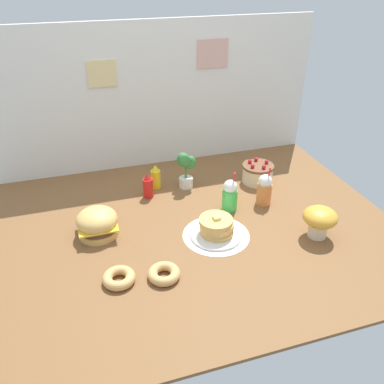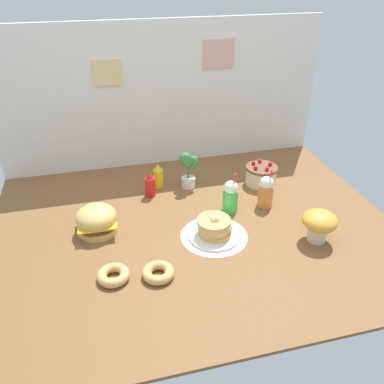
{
  "view_description": "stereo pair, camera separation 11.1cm",
  "coord_description": "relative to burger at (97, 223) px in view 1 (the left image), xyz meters",
  "views": [
    {
      "loc": [
        -0.61,
        -1.89,
        1.45
      ],
      "look_at": [
        0.02,
        0.14,
        0.17
      ],
      "focal_mm": 36.99,
      "sensor_mm": 36.0,
      "label": 1
    },
    {
      "loc": [
        -0.5,
        -1.92,
        1.45
      ],
      "look_at": [
        0.02,
        0.14,
        0.17
      ],
      "focal_mm": 36.99,
      "sensor_mm": 36.0,
      "label": 2
    }
  ],
  "objects": [
    {
      "name": "orange_float_cup",
      "position": [
        1.1,
        0.02,
        0.02
      ],
      "size": [
        0.1,
        0.1,
        0.27
      ],
      "color": "orange",
      "rests_on": "ground_plane"
    },
    {
      "name": "ground_plane",
      "position": [
        0.58,
        -0.1,
        -0.09
      ],
      "size": [
        2.45,
        1.9,
        0.02
      ],
      "primitive_type": "cube",
      "color": "brown"
    },
    {
      "name": "layer_cake",
      "position": [
        1.19,
        0.31,
        -0.01
      ],
      "size": [
        0.23,
        0.23,
        0.17
      ],
      "color": "beige",
      "rests_on": "ground_plane"
    },
    {
      "name": "cream_soda_cup",
      "position": [
        0.85,
        0.02,
        0.02
      ],
      "size": [
        0.1,
        0.1,
        0.27
      ],
      "color": "green",
      "rests_on": "ground_plane"
    },
    {
      "name": "ketchup_bottle",
      "position": [
        0.38,
        0.34,
        0.0
      ],
      "size": [
        0.07,
        0.07,
        0.18
      ],
      "color": "red",
      "rests_on": "ground_plane"
    },
    {
      "name": "back_wall",
      "position": [
        0.58,
        0.84,
        0.46
      ],
      "size": [
        2.45,
        0.04,
        1.08
      ],
      "color": "silver",
      "rests_on": "ground_plane"
    },
    {
      "name": "donut_chocolate",
      "position": [
        0.29,
        -0.48,
        -0.06
      ],
      "size": [
        0.17,
        0.17,
        0.05
      ],
      "color": "tan",
      "rests_on": "ground_plane"
    },
    {
      "name": "donut_pink_glaze",
      "position": [
        0.06,
        -0.44,
        -0.06
      ],
      "size": [
        0.17,
        0.17,
        0.05
      ],
      "color": "tan",
      "rests_on": "ground_plane"
    },
    {
      "name": "mushroom_stool",
      "position": [
        1.24,
        -0.4,
        0.04
      ],
      "size": [
        0.2,
        0.2,
        0.19
      ],
      "color": "beige",
      "rests_on": "ground_plane"
    },
    {
      "name": "doily_mat",
      "position": [
        0.67,
        -0.22,
        -0.08
      ],
      "size": [
        0.4,
        0.4,
        0.0
      ],
      "primitive_type": "cylinder",
      "color": "white",
      "rests_on": "ground_plane"
    },
    {
      "name": "mustard_bottle",
      "position": [
        0.45,
        0.44,
        0.0
      ],
      "size": [
        0.07,
        0.07,
        0.18
      ],
      "color": "yellow",
      "rests_on": "ground_plane"
    },
    {
      "name": "potted_plant",
      "position": [
        0.66,
        0.39,
        0.07
      ],
      "size": [
        0.13,
        0.11,
        0.28
      ],
      "color": "white",
      "rests_on": "ground_plane"
    },
    {
      "name": "pancake_stack",
      "position": [
        0.67,
        -0.22,
        -0.03
      ],
      "size": [
        0.31,
        0.31,
        0.13
      ],
      "color": "white",
      "rests_on": "doily_mat"
    },
    {
      "name": "burger",
      "position": [
        0.0,
        0.0,
        0.0
      ],
      "size": [
        0.24,
        0.24,
        0.18
      ],
      "color": "#DBA859",
      "rests_on": "ground_plane"
    }
  ]
}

